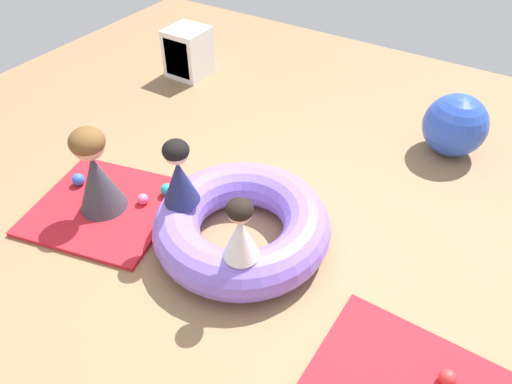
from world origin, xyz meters
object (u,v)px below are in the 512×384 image
Objects in this scene: play_ball_pink at (143,199)px; play_ball_teal_second at (167,190)px; adult_seated at (95,171)px; storage_cube at (187,53)px; play_ball_red at (448,378)px; child_in_white at (240,230)px; play_ball_blue at (78,180)px; child_in_navy at (179,173)px; inflatable_cushion at (242,225)px; exercise_ball_large at (455,125)px; play_ball_yellow at (98,180)px.

play_ball_teal_second is at bearing 62.29° from play_ball_pink.
adult_seated is 1.34× the size of storage_cube.
play_ball_red is at bearing -9.74° from play_ball_teal_second.
play_ball_pink is (-2.56, 0.23, -0.00)m from play_ball_red.
child_in_white is 1.87m from play_ball_blue.
play_ball_blue is at bearing 87.10° from child_in_navy.
play_ball_pink is at bearing -173.60° from inflatable_cushion.
play_ball_teal_second is 0.19× the size of exercise_ball_large.
storage_cube is (-1.15, 2.06, 0.19)m from play_ball_pink.
adult_seated is at bearing -35.47° from play_ball_yellow.
play_ball_teal_second is at bearing 170.26° from play_ball_red.
exercise_ball_large reaches higher than play_ball_blue.
exercise_ball_large is at bearing 41.71° from play_ball_yellow.
inflatable_cushion reaches higher than play_ball_red.
exercise_ball_large reaches higher than play_ball_teal_second.
inflatable_cushion is 1.22m from adult_seated.
play_ball_yellow is 0.51m from play_ball_pink.
storage_cube is (-2.07, 1.96, 0.10)m from inflatable_cushion.
child_in_white is at bearing -13.19° from play_ball_pink.
child_in_navy is 6.47× the size of play_ball_yellow.
child_in_white is 1.26m from play_ball_teal_second.
exercise_ball_large reaches higher than play_ball_pink.
play_ball_yellow is at bearing 36.58° from play_ball_blue.
child_in_navy is 0.89× the size of exercise_ball_large.
child_in_navy reaches higher than exercise_ball_large.
play_ball_red is 0.18× the size of storage_cube.
child_in_white reaches higher than play_ball_pink.
adult_seated is at bearing -132.39° from play_ball_teal_second.
play_ball_teal_second is (0.60, 0.20, 0.01)m from play_ball_yellow.
inflatable_cushion is at bearing -75.61° from child_in_navy.
play_ball_teal_second is 2.68m from exercise_ball_large.
storage_cube is at bearing 52.72° from adult_seated.
child_in_white reaches higher than play_ball_red.
play_ball_red is (1.65, -0.34, -0.09)m from inflatable_cushion.
child_in_navy is 5.68× the size of play_ball_pink.
adult_seated is 2.83m from play_ball_red.
play_ball_blue is at bearing -157.69° from play_ball_teal_second.
play_ball_pink is (-1.16, 0.27, -0.50)m from child_in_white.
inflatable_cushion is at bearing 7.91° from play_ball_blue.
play_ball_blue is 0.99× the size of play_ball_teal_second.
adult_seated is 8.13× the size of play_ball_pink.
exercise_ball_large is 3.08m from storage_cube.
play_ball_red is at bearing -59.81° from adult_seated.
storage_cube is (-0.65, 2.08, 0.20)m from play_ball_yellow.
child_in_white is 4.36× the size of play_ball_blue.
inflatable_cushion is 0.82m from play_ball_teal_second.
storage_cube reaches higher than play_ball_red.
child_in_navy is 0.69m from play_ball_teal_second.
play_ball_teal_second is at bearing 52.36° from child_in_navy.
child_in_white is 5.12× the size of play_ball_pink.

